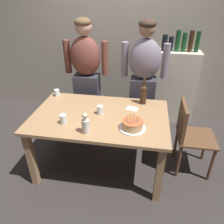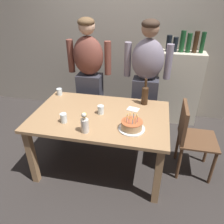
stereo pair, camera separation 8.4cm
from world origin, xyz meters
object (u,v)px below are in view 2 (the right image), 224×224
Objects in this scene: flower_vase at (85,123)px; water_glass_far at (59,92)px; dining_chair at (190,135)px; water_glass_near at (100,110)px; napkin_stack at (133,109)px; person_woman_cardigan at (146,82)px; person_man_bearded at (89,78)px; birthday_cake at (132,125)px; water_glass_side at (64,118)px; wine_bottle at (145,94)px.

water_glass_far is at bearing 128.78° from flower_vase.
water_glass_near is at bearing 96.82° from dining_chair.
person_woman_cardigan is (0.10, 0.54, 0.13)m from napkin_stack.
birthday_cake is at bearing 127.41° from person_man_bearded.
water_glass_side is 0.31× the size of wine_bottle.
wine_bottle is (0.46, 0.34, 0.08)m from water_glass_near.
water_glass_side is 0.06× the size of person_woman_cardigan.
dining_chair reaches higher than water_glass_far.
water_glass_far is 1.02m from napkin_stack.
flower_vase reaches higher than water_glass_side.
flower_vase is at bearing 114.86° from dining_chair.
water_glass_near is 0.75m from water_glass_far.
birthday_cake is 3.10× the size of water_glass_far.
napkin_stack is (0.68, 0.42, -0.05)m from water_glass_side.
wine_bottle is at bearing -1.54° from water_glass_far.
dining_chair is (1.07, 0.50, -0.33)m from flower_vase.
water_glass_side is 0.99m from wine_bottle.
person_woman_cardigan is (0.44, 0.71, 0.08)m from water_glass_near.
birthday_cake reaches higher than napkin_stack.
wine_bottle is 0.37× the size of dining_chair.
person_woman_cardigan is at bearing 17.41° from water_glass_far.
wine_bottle is 0.19× the size of person_woman_cardigan.
water_glass_far is 1.12m from wine_bottle.
wine_bottle reaches higher than dining_chair.
flower_vase is at bearing -98.49° from water_glass_near.
birthday_cake reaches higher than water_glass_far.
dining_chair is at bearing 29.45° from birthday_cake.
person_woman_cardigan reaches higher than water_glass_near.
napkin_stack is at bearing -123.95° from wine_bottle.
napkin_stack is at bearing 53.40° from flower_vase.
water_glass_near is 0.39m from napkin_stack.
person_man_bearded reaches higher than flower_vase.
flower_vase is at bearing -126.60° from napkin_stack.
wine_bottle reaches higher than water_glass_side.
water_glass_near is 0.11× the size of dining_chair.
person_man_bearded reaches higher than dining_chair.
water_glass_near is 0.84m from person_woman_cardigan.
napkin_stack is 0.08× the size of person_woman_cardigan.
person_man_bearded is 0.78m from person_woman_cardigan.
person_man_bearded is 1.00× the size of person_woman_cardigan.
water_glass_near is 0.41m from water_glass_side.
water_glass_near is at bearing -154.41° from napkin_stack.
wine_bottle is 0.24m from napkin_stack.
person_man_bearded is (-0.29, 1.08, 0.03)m from flower_vase.
person_man_bearded is at bearing 104.76° from flower_vase.
water_glass_near is 0.44× the size of flower_vase.
water_glass_near reaches higher than water_glass_far.
wine_bottle is at bearing 82.19° from birthday_cake.
person_man_bearded and person_woman_cardigan have the same top height.
wine_bottle is at bearing 36.64° from water_glass_side.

